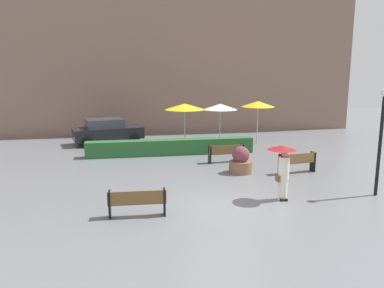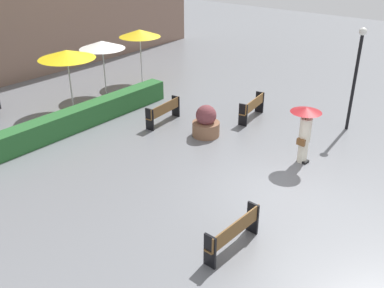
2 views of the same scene
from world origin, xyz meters
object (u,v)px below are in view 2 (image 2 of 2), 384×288
pedestrian_with_umbrella (305,126)px  patio_umbrella_yellow (67,54)px  bench_near_left (234,232)px  planter_pot (206,123)px  bench_far_right (253,107)px  lamp_post (357,69)px  patio_umbrella_yellow_far (140,33)px  bench_back_row (164,111)px  patio_umbrella_white (102,45)px

pedestrian_with_umbrella → patio_umbrella_yellow: size_ratio=0.75×
bench_near_left → planter_pot: size_ratio=1.51×
bench_far_right → lamp_post: bearing=-66.7°
planter_pot → patio_umbrella_yellow_far: bearing=64.5°
bench_back_row → planter_pot: size_ratio=1.54×
planter_pot → patio_umbrella_yellow_far: (3.08, 6.45, 1.96)m
bench_near_left → patio_umbrella_white: patio_umbrella_white is taller
patio_umbrella_yellow_far → patio_umbrella_yellow: bearing=-174.3°
bench_far_right → pedestrian_with_umbrella: size_ratio=0.92×
bench_far_right → lamp_post: 4.15m
bench_near_left → patio_umbrella_yellow: patio_umbrella_yellow is taller
bench_near_left → patio_umbrella_yellow_far: (7.85, 10.93, 1.96)m
patio_umbrella_yellow → patio_umbrella_white: (2.24, 0.46, -0.09)m
patio_umbrella_yellow_far → bench_back_row: bearing=-125.8°
bench_near_left → bench_far_right: bearing=28.8°
bench_far_right → bench_back_row: (-2.59, 2.52, -0.02)m
planter_pot → patio_umbrella_white: size_ratio=0.48×
bench_near_left → pedestrian_with_umbrella: (5.11, 0.73, 0.78)m
bench_near_left → patio_umbrella_white: bearing=63.5°
bench_near_left → lamp_post: 8.94m
patio_umbrella_white → patio_umbrella_yellow_far: size_ratio=0.95×
planter_pot → patio_umbrella_yellow: size_ratio=0.46×
bench_near_left → bench_far_right: bench_far_right is taller
lamp_post → pedestrian_with_umbrella: bearing=177.5°
pedestrian_with_umbrella → lamp_post: (3.62, -0.16, 1.10)m
pedestrian_with_umbrella → patio_umbrella_yellow_far: bearing=74.9°
patio_umbrella_yellow → patio_umbrella_yellow_far: (4.64, 0.46, 0.04)m
pedestrian_with_umbrella → patio_umbrella_white: (0.35, 10.20, 1.06)m
bench_back_row → pedestrian_with_umbrella: pedestrian_with_umbrella is taller
pedestrian_with_umbrella → patio_umbrella_yellow: (-1.89, 9.74, 1.15)m
bench_near_left → patio_umbrella_yellow_far: size_ratio=0.69×
bench_back_row → patio_umbrella_white: patio_umbrella_white is taller
bench_back_row → patio_umbrella_white: (0.79, 4.42, 1.83)m
planter_pot → patio_umbrella_yellow_far: 7.42m
bench_near_left → bench_far_right: 8.28m
bench_near_left → patio_umbrella_white: 12.35m
pedestrian_with_umbrella → patio_umbrella_white: patio_umbrella_white is taller
bench_back_row → patio_umbrella_white: 4.85m
bench_back_row → patio_umbrella_yellow_far: 5.79m
lamp_post → patio_umbrella_white: (-3.27, 10.35, -0.04)m
bench_far_right → patio_umbrella_white: size_ratio=0.71×
bench_back_row → lamp_post: 7.43m
pedestrian_with_umbrella → patio_umbrella_white: 10.26m
bench_far_right → patio_umbrella_white: bearing=104.5°
patio_umbrella_white → pedestrian_with_umbrella: bearing=-92.0°
lamp_post → patio_umbrella_yellow: lamp_post is taller
bench_back_row → pedestrian_with_umbrella: size_ratio=0.94×
planter_pot → patio_umbrella_yellow: 6.48m
lamp_post → patio_umbrella_white: 10.86m
lamp_post → patio_umbrella_yellow: 11.32m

